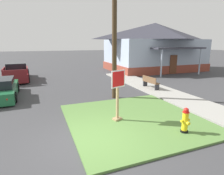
{
  "coord_description": "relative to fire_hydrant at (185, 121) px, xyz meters",
  "views": [
    {
      "loc": [
        -1.51,
        -5.7,
        3.34
      ],
      "look_at": [
        1.83,
        2.73,
        1.17
      ],
      "focal_mm": 29.96,
      "sensor_mm": 36.0,
      "label": 1
    }
  ],
  "objects": [
    {
      "name": "stop_sign",
      "position": [
        -1.87,
        1.99,
        0.6
      ],
      "size": [
        0.7,
        0.38,
        2.18
      ],
      "color": "#A3845B",
      "rests_on": "grass_corner_patch"
    },
    {
      "name": "street_bench",
      "position": [
        2.6,
        6.36,
        0.05
      ],
      "size": [
        0.5,
        1.59,
        0.85
      ],
      "color": "brown",
      "rests_on": "sidewalk_strip"
    },
    {
      "name": "utility_pole",
      "position": [
        -0.63,
        5.38,
        4.1
      ],
      "size": [
        1.69,
        0.28,
        8.85
      ],
      "color": "#42301E",
      "rests_on": "ground"
    },
    {
      "name": "pickup_truck_maroon",
      "position": [
        -6.77,
        14.02,
        0.08
      ],
      "size": [
        2.25,
        5.39,
        1.48
      ],
      "color": "maroon",
      "rests_on": "ground"
    },
    {
      "name": "fire_hydrant",
      "position": [
        0.0,
        0.0,
        0.0
      ],
      "size": [
        0.38,
        0.34,
        0.96
      ],
      "color": "black",
      "rests_on": "grass_corner_patch"
    },
    {
      "name": "corner_house",
      "position": [
        8.85,
        15.29,
        2.39
      ],
      "size": [
        11.55,
        9.14,
        5.71
      ],
      "color": "brown",
      "rests_on": "ground"
    },
    {
      "name": "parked_sedan_green",
      "position": [
        -7.13,
        7.87,
        0.01
      ],
      "size": [
        1.94,
        4.55,
        1.25
      ],
      "color": "#1E6038",
      "rests_on": "ground"
    },
    {
      "name": "sidewalk_strip",
      "position": [
        2.93,
        5.85,
        -0.48
      ],
      "size": [
        2.2,
        15.68,
        0.12
      ],
      "primitive_type": "cube",
      "color": "#9E9B93",
      "rests_on": "ground"
    },
    {
      "name": "grass_corner_patch",
      "position": [
        -1.11,
        1.93,
        -0.5
      ],
      "size": [
        5.68,
        5.83,
        0.08
      ],
      "primitive_type": "cube",
      "color": "#567F3D",
      "rests_on": "ground"
    },
    {
      "name": "manhole_cover",
      "position": [
        -3.02,
        4.35,
        -0.53
      ],
      "size": [
        0.7,
        0.7,
        0.02
      ],
      "primitive_type": "cylinder",
      "color": "black",
      "rests_on": "ground"
    },
    {
      "name": "ground_plane",
      "position": [
        -3.37,
        0.73,
        -0.54
      ],
      "size": [
        160.0,
        160.0,
        0.0
      ],
      "primitive_type": "plane",
      "color": "#3D3D3F"
    }
  ]
}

